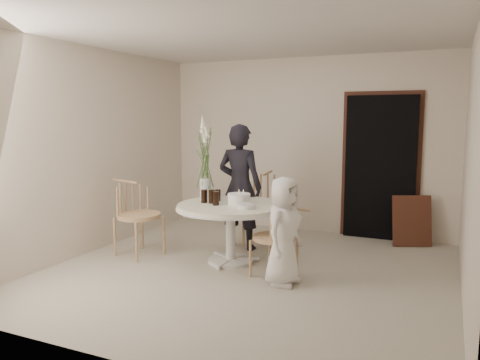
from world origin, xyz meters
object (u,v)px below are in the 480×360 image
at_px(chair_left, 132,206).
at_px(boy, 284,231).
at_px(chair_far, 266,197).
at_px(table, 231,213).
at_px(girl, 240,187).
at_px(flower_vase, 205,162).
at_px(chair_right, 283,232).
at_px(birthday_cake, 239,199).

relative_size(chair_left, boy, 0.83).
xyz_separation_m(chair_far, chair_left, (-1.36, -1.32, -0.02)).
height_order(table, girl, girl).
relative_size(table, flower_vase, 1.22).
distance_m(chair_far, chair_left, 1.89).
bearing_deg(boy, chair_right, 28.73).
bearing_deg(chair_left, table, -66.55).
relative_size(birthday_cake, flower_vase, 0.26).
relative_size(girl, birthday_cake, 6.12).
bearing_deg(chair_left, boy, -81.64).
relative_size(chair_left, birthday_cake, 3.50).
height_order(chair_right, girl, girl).
bearing_deg(girl, boy, 133.19).
relative_size(boy, birthday_cake, 4.20).
distance_m(chair_far, flower_vase, 1.20).
distance_m(chair_left, flower_vase, 1.13).
bearing_deg(chair_far, flower_vase, -124.77).
relative_size(table, boy, 1.14).
bearing_deg(chair_left, girl, -40.18).
xyz_separation_m(chair_far, boy, (0.82, -1.60, -0.06)).
bearing_deg(flower_vase, boy, -26.70).
bearing_deg(girl, chair_left, 34.76).
distance_m(table, chair_left, 1.35).
xyz_separation_m(girl, boy, (1.00, -1.08, -0.27)).
bearing_deg(table, flower_vase, 157.28).
height_order(table, chair_far, chair_far).
height_order(chair_right, boy, boy).
bearing_deg(boy, flower_vase, 70.66).
bearing_deg(girl, birthday_cake, 113.67).
relative_size(chair_far, birthday_cake, 3.59).
bearing_deg(flower_vase, table, -22.72).
relative_size(chair_right, birthday_cake, 2.97).
height_order(girl, birthday_cake, girl).
xyz_separation_m(table, chair_far, (0.02, 1.13, 0.03)).
distance_m(chair_right, girl, 1.35).
distance_m(table, girl, 0.68).
relative_size(chair_right, chair_left, 0.85).
xyz_separation_m(chair_left, birthday_cake, (1.44, 0.21, 0.17)).
xyz_separation_m(girl, flower_vase, (-0.29, -0.43, 0.36)).
xyz_separation_m(boy, flower_vase, (-1.29, 0.65, 0.63)).
distance_m(chair_left, boy, 2.20).
relative_size(girl, boy, 1.46).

